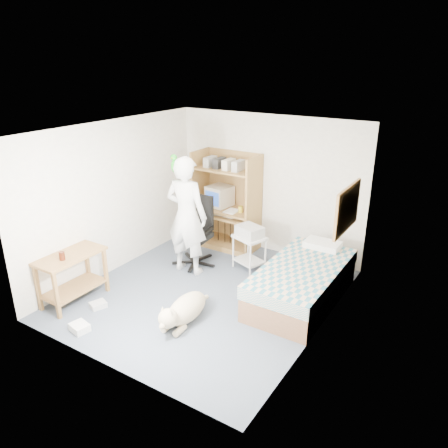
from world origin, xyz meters
name	(u,v)px	position (x,y,z in m)	size (l,w,h in m)	color
floor	(206,294)	(0.00, 0.00, 0.00)	(4.00, 4.00, 0.00)	#475061
wall_back	(268,185)	(0.00, 2.00, 1.25)	(3.60, 0.02, 2.50)	white
wall_right	(325,245)	(1.80, 0.00, 1.25)	(0.02, 4.00, 2.50)	white
wall_left	(115,197)	(-1.80, 0.00, 1.25)	(0.02, 4.00, 2.50)	white
ceiling	(204,130)	(0.00, 0.00, 2.50)	(3.60, 4.00, 0.02)	white
computer_hutch	(227,205)	(-0.70, 1.74, 0.82)	(1.20, 0.63, 1.80)	brown
bed	(302,282)	(1.30, 0.62, 0.29)	(1.02, 2.02, 0.66)	brown
side_desk	(72,271)	(-1.55, -1.20, 0.49)	(0.50, 1.00, 0.75)	brown
corkboard	(347,209)	(1.77, 0.90, 1.45)	(0.04, 0.94, 0.66)	olive
office_chair	(196,240)	(-0.76, 0.79, 0.43)	(0.67, 0.67, 1.19)	black
person	(187,216)	(-0.70, 0.48, 0.99)	(0.72, 0.47, 1.98)	silver
parrot	(175,165)	(-0.90, 0.49, 1.81)	(0.15, 0.25, 0.40)	#1D9215
dog	(184,310)	(0.17, -0.78, 0.19)	(0.41, 1.15, 0.43)	tan
printer_cart	(249,247)	(0.14, 1.09, 0.40)	(0.61, 0.55, 0.60)	silver
printer	(250,231)	(0.14, 1.09, 0.69)	(0.42, 0.32, 0.18)	#AAA9A5
crt_monitor	(220,196)	(-0.88, 1.75, 0.96)	(0.46, 0.48, 0.38)	beige
keyboard	(224,215)	(-0.67, 1.58, 0.67)	(0.45, 0.16, 0.03)	beige
pencil_cup	(240,209)	(-0.37, 1.65, 0.82)	(0.08, 0.08, 0.12)	gold
drink_glass	(62,256)	(-1.50, -1.37, 0.81)	(0.08, 0.08, 0.12)	#3C1509
floor_box_a	(80,327)	(-0.88, -1.70, 0.05)	(0.25, 0.20, 0.10)	silver
floor_box_b	(98,305)	(-1.11, -1.16, 0.04)	(0.18, 0.22, 0.08)	#B6B6B1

